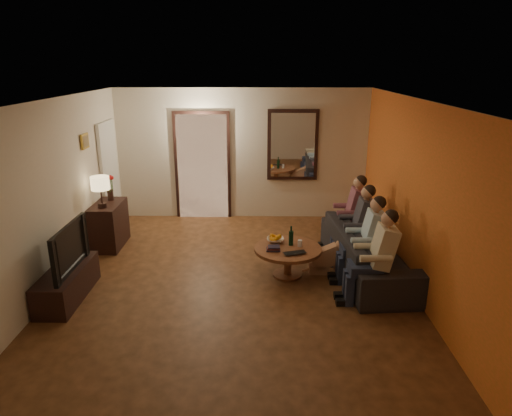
{
  "coord_description": "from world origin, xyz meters",
  "views": [
    {
      "loc": [
        0.36,
        -5.99,
        3.08
      ],
      "look_at": [
        0.3,
        0.3,
        1.05
      ],
      "focal_mm": 32.0,
      "sensor_mm": 36.0,
      "label": 1
    }
  ],
  "objects_px": {
    "laptop": "(296,254)",
    "tv_stand": "(67,284)",
    "tv": "(62,248)",
    "person_c": "(359,229)",
    "person_d": "(351,216)",
    "bowl": "(275,240)",
    "sofa": "(368,251)",
    "coffee_table": "(288,262)",
    "dog": "(326,256)",
    "wine_bottle": "(291,235)",
    "person_a": "(378,261)",
    "dresser": "(109,225)",
    "table_lamp": "(101,192)",
    "person_b": "(367,243)"
  },
  "relations": [
    {
      "from": "laptop",
      "to": "tv_stand",
      "type": "bearing_deg",
      "value": 169.59
    },
    {
      "from": "tv_stand",
      "to": "tv",
      "type": "xyz_separation_m",
      "value": [
        0.0,
        0.0,
        0.52
      ]
    },
    {
      "from": "person_c",
      "to": "laptop",
      "type": "xyz_separation_m",
      "value": [
        -1.02,
        -0.69,
        -0.14
      ]
    },
    {
      "from": "person_c",
      "to": "laptop",
      "type": "relative_size",
      "value": 3.65
    },
    {
      "from": "person_d",
      "to": "bowl",
      "type": "bearing_deg",
      "value": -148.66
    },
    {
      "from": "sofa",
      "to": "coffee_table",
      "type": "bearing_deg",
      "value": 90.73
    },
    {
      "from": "dog",
      "to": "bowl",
      "type": "relative_size",
      "value": 2.16
    },
    {
      "from": "sofa",
      "to": "laptop",
      "type": "xyz_separation_m",
      "value": [
        -1.12,
        -0.39,
        0.11
      ]
    },
    {
      "from": "laptop",
      "to": "wine_bottle",
      "type": "bearing_deg",
      "value": 79.21
    },
    {
      "from": "sofa",
      "to": "person_a",
      "type": "xyz_separation_m",
      "value": [
        -0.1,
        -0.9,
        0.25
      ]
    },
    {
      "from": "coffee_table",
      "to": "bowl",
      "type": "bearing_deg",
      "value": 129.29
    },
    {
      "from": "person_d",
      "to": "dog",
      "type": "relative_size",
      "value": 2.14
    },
    {
      "from": "dresser",
      "to": "table_lamp",
      "type": "relative_size",
      "value": 1.6
    },
    {
      "from": "tv",
      "to": "table_lamp",
      "type": "bearing_deg",
      "value": 0.0
    },
    {
      "from": "tv_stand",
      "to": "person_c",
      "type": "height_order",
      "value": "person_c"
    },
    {
      "from": "wine_bottle",
      "to": "laptop",
      "type": "xyz_separation_m",
      "value": [
        0.05,
        -0.38,
        -0.14
      ]
    },
    {
      "from": "person_a",
      "to": "person_d",
      "type": "height_order",
      "value": "same"
    },
    {
      "from": "dresser",
      "to": "sofa",
      "type": "height_order",
      "value": "dresser"
    },
    {
      "from": "tv_stand",
      "to": "person_b",
      "type": "height_order",
      "value": "person_b"
    },
    {
      "from": "tv",
      "to": "coffee_table",
      "type": "height_order",
      "value": "tv"
    },
    {
      "from": "person_b",
      "to": "dog",
      "type": "height_order",
      "value": "person_b"
    },
    {
      "from": "tv_stand",
      "to": "sofa",
      "type": "relative_size",
      "value": 0.52
    },
    {
      "from": "person_b",
      "to": "dog",
      "type": "bearing_deg",
      "value": 152.92
    },
    {
      "from": "table_lamp",
      "to": "person_b",
      "type": "height_order",
      "value": "table_lamp"
    },
    {
      "from": "tv_stand",
      "to": "person_a",
      "type": "xyz_separation_m",
      "value": [
        4.15,
        -0.07,
        0.39
      ]
    },
    {
      "from": "table_lamp",
      "to": "tv_stand",
      "type": "bearing_deg",
      "value": -90.0
    },
    {
      "from": "person_c",
      "to": "dog",
      "type": "height_order",
      "value": "person_c"
    },
    {
      "from": "dresser",
      "to": "person_a",
      "type": "distance_m",
      "value": 4.58
    },
    {
      "from": "sofa",
      "to": "laptop",
      "type": "distance_m",
      "value": 1.2
    },
    {
      "from": "tv",
      "to": "bowl",
      "type": "relative_size",
      "value": 4.21
    },
    {
      "from": "dresser",
      "to": "person_a",
      "type": "relative_size",
      "value": 0.72
    },
    {
      "from": "person_d",
      "to": "bowl",
      "type": "distance_m",
      "value": 1.53
    },
    {
      "from": "person_b",
      "to": "person_a",
      "type": "bearing_deg",
      "value": -90.0
    },
    {
      "from": "tv_stand",
      "to": "dog",
      "type": "bearing_deg",
      "value": 12.52
    },
    {
      "from": "coffee_table",
      "to": "tv_stand",
      "type": "bearing_deg",
      "value": -166.74
    },
    {
      "from": "person_d",
      "to": "wine_bottle",
      "type": "distance_m",
      "value": 1.41
    },
    {
      "from": "laptop",
      "to": "sofa",
      "type": "bearing_deg",
      "value": 1.02
    },
    {
      "from": "dresser",
      "to": "tv_stand",
      "type": "bearing_deg",
      "value": -90.0
    },
    {
      "from": "person_c",
      "to": "sofa",
      "type": "bearing_deg",
      "value": -71.57
    },
    {
      "from": "table_lamp",
      "to": "person_c",
      "type": "bearing_deg",
      "value": -6.91
    },
    {
      "from": "dresser",
      "to": "table_lamp",
      "type": "bearing_deg",
      "value": -90.0
    },
    {
      "from": "person_b",
      "to": "laptop",
      "type": "bearing_deg",
      "value": -174.77
    },
    {
      "from": "person_a",
      "to": "person_b",
      "type": "xyz_separation_m",
      "value": [
        0.0,
        0.6,
        0.0
      ]
    },
    {
      "from": "person_b",
      "to": "person_c",
      "type": "xyz_separation_m",
      "value": [
        0.0,
        0.6,
        0.0
      ]
    },
    {
      "from": "sofa",
      "to": "person_c",
      "type": "bearing_deg",
      "value": 13.86
    },
    {
      "from": "sofa",
      "to": "person_a",
      "type": "distance_m",
      "value": 0.94
    },
    {
      "from": "table_lamp",
      "to": "tv_stand",
      "type": "relative_size",
      "value": 0.43
    },
    {
      "from": "tv_stand",
      "to": "table_lamp",
      "type": "bearing_deg",
      "value": 90.0
    },
    {
      "from": "sofa",
      "to": "dog",
      "type": "relative_size",
      "value": 4.31
    },
    {
      "from": "wine_bottle",
      "to": "laptop",
      "type": "distance_m",
      "value": 0.41
    }
  ]
}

